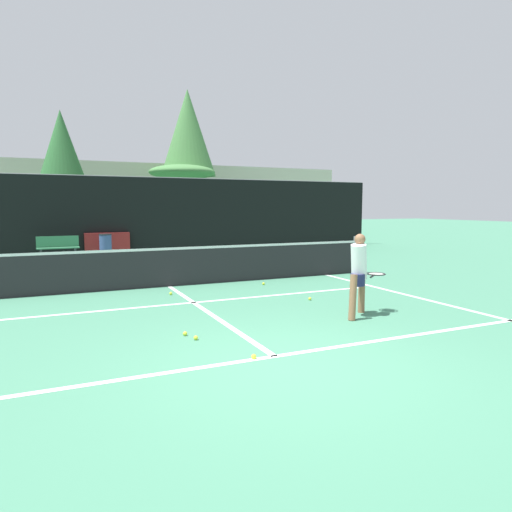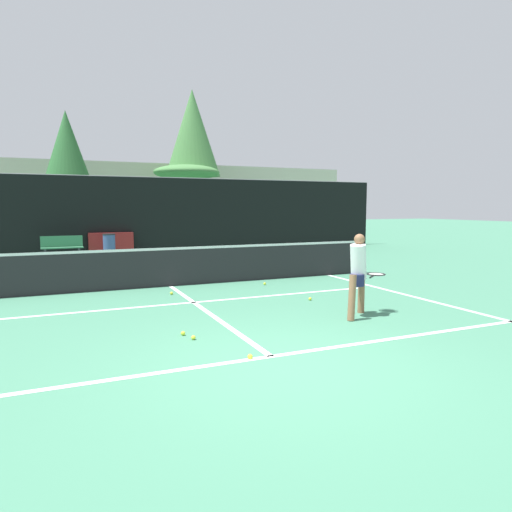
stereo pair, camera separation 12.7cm
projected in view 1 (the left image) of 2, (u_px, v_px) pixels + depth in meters
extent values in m
plane|color=#427F60|center=(289.00, 366.00, 5.57)|extent=(100.00, 100.00, 0.00)
cube|color=white|center=(275.00, 356.00, 5.93)|extent=(11.00, 0.10, 0.01)
cube|color=white|center=(194.00, 303.00, 9.23)|extent=(8.25, 0.10, 0.01)
cube|color=white|center=(206.00, 311.00, 8.51)|extent=(0.10, 5.71, 0.01)
cube|color=white|center=(395.00, 292.00, 10.37)|extent=(0.10, 6.71, 0.01)
cylinder|color=slate|center=(355.00, 255.00, 13.30)|extent=(0.09, 0.09, 1.07)
cube|color=#232326|center=(169.00, 267.00, 11.05)|extent=(11.00, 0.02, 0.95)
cube|color=white|center=(168.00, 249.00, 11.00)|extent=(11.00, 0.03, 0.06)
cube|color=black|center=(119.00, 216.00, 18.38)|extent=(24.00, 0.06, 3.11)
cylinder|color=slate|center=(118.00, 176.00, 18.21)|extent=(24.00, 0.04, 0.04)
cylinder|color=#8C6042|center=(362.00, 294.00, 8.35)|extent=(0.12, 0.12, 0.69)
cylinder|color=#8C6042|center=(353.00, 297.00, 7.80)|extent=(0.24, 0.22, 0.79)
cylinder|color=#1E234C|center=(358.00, 280.00, 8.04)|extent=(0.26, 0.26, 0.21)
cylinder|color=white|center=(359.00, 262.00, 8.06)|extent=(0.36, 0.34, 0.68)
sphere|color=#8C6042|center=(360.00, 239.00, 8.05)|extent=(0.19, 0.19, 0.19)
cylinder|color=#262628|center=(372.00, 276.00, 8.11)|extent=(0.25, 0.21, 0.03)
torus|color=#262628|center=(376.00, 274.00, 8.39)|extent=(0.48, 0.48, 0.02)
cylinder|color=beige|center=(376.00, 274.00, 8.39)|extent=(0.37, 0.37, 0.01)
sphere|color=#D1E033|center=(171.00, 293.00, 10.03)|extent=(0.07, 0.07, 0.07)
sphere|color=#D1E033|center=(352.00, 306.00, 8.77)|extent=(0.07, 0.07, 0.07)
sphere|color=#D1E033|center=(264.00, 284.00, 11.30)|extent=(0.07, 0.07, 0.07)
sphere|color=#D1E033|center=(254.00, 357.00, 5.83)|extent=(0.07, 0.07, 0.07)
sphere|color=#D1E033|center=(310.00, 299.00, 9.47)|extent=(0.07, 0.07, 0.07)
sphere|color=#D1E033|center=(196.00, 338.00, 6.66)|extent=(0.07, 0.07, 0.07)
sphere|color=#D1E033|center=(185.00, 334.00, 6.88)|extent=(0.07, 0.07, 0.07)
cube|color=#33724C|center=(58.00, 248.00, 16.44)|extent=(1.44, 0.40, 0.04)
cube|color=#33724C|center=(58.00, 242.00, 16.58)|extent=(1.43, 0.08, 0.42)
cube|color=#333338|center=(41.00, 255.00, 16.22)|extent=(0.06, 0.32, 0.44)
cube|color=#333338|center=(75.00, 253.00, 16.72)|extent=(0.06, 0.32, 0.44)
cylinder|color=#384C7F|center=(106.00, 246.00, 17.15)|extent=(0.44, 0.44, 0.87)
cylinder|color=black|center=(105.00, 234.00, 17.10)|extent=(0.47, 0.47, 0.04)
cube|color=maroon|center=(102.00, 240.00, 20.14)|extent=(1.72, 4.65, 0.89)
cube|color=#1E2328|center=(102.00, 223.00, 19.85)|extent=(1.44, 2.79, 0.59)
cylinder|color=black|center=(115.00, 241.00, 21.82)|extent=(0.18, 0.60, 0.60)
cylinder|color=black|center=(125.00, 245.00, 19.13)|extent=(0.18, 0.60, 0.60)
cylinder|color=brown|center=(64.00, 215.00, 24.93)|extent=(0.28, 0.28, 2.95)
cone|color=#2D6633|center=(61.00, 149.00, 24.54)|extent=(2.65, 2.65, 4.13)
cylinder|color=brown|center=(183.00, 208.00, 27.83)|extent=(0.28, 0.28, 3.63)
ellipsoid|color=#477F42|center=(182.00, 172.00, 27.59)|extent=(3.99, 3.99, 0.90)
cylinder|color=brown|center=(189.00, 206.00, 29.33)|extent=(0.28, 0.28, 3.86)
cone|color=#477F42|center=(188.00, 133.00, 28.83)|extent=(3.47, 3.47, 5.40)
cube|color=beige|center=(91.00, 199.00, 30.01)|extent=(36.00, 2.40, 4.79)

